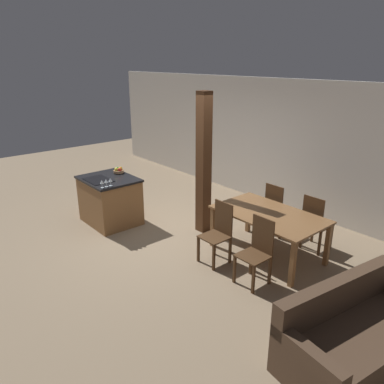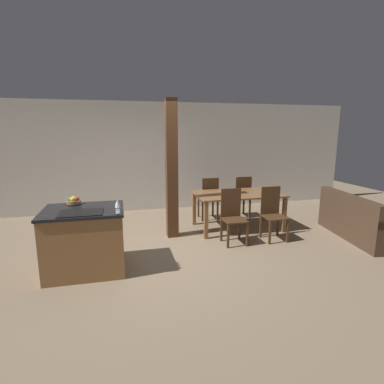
# 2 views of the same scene
# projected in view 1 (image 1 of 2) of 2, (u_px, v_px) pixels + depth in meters

# --- Properties ---
(ground_plane) EXTENTS (16.00, 16.00, 0.00)m
(ground_plane) POSITION_uv_depth(u_px,v_px,m) (163.00, 234.00, 6.92)
(ground_plane) COLOR #847056
(wall_back) EXTENTS (11.20, 0.08, 2.70)m
(wall_back) POSITION_uv_depth(u_px,v_px,m) (267.00, 142.00, 8.22)
(wall_back) COLOR silver
(wall_back) RESTS_ON ground_plane
(kitchen_island) EXTENTS (1.10, 0.90, 0.92)m
(kitchen_island) POSITION_uv_depth(u_px,v_px,m) (110.00, 200.00, 7.31)
(kitchen_island) COLOR olive
(kitchen_island) RESTS_ON ground_plane
(fruit_bowl) EXTENTS (0.21, 0.21, 0.11)m
(fruit_bowl) POSITION_uv_depth(u_px,v_px,m) (119.00, 170.00, 7.45)
(fruit_bowl) COLOR #99704C
(fruit_bowl) RESTS_ON kitchen_island
(wine_glass_near) EXTENTS (0.07, 0.07, 0.14)m
(wine_glass_near) POSITION_uv_depth(u_px,v_px,m) (102.00, 182.00, 6.54)
(wine_glass_near) COLOR silver
(wine_glass_near) RESTS_ON kitchen_island
(wine_glass_middle) EXTENTS (0.07, 0.07, 0.14)m
(wine_glass_middle) POSITION_uv_depth(u_px,v_px,m) (106.00, 181.00, 6.60)
(wine_glass_middle) COLOR silver
(wine_glass_middle) RESTS_ON kitchen_island
(wine_glass_far) EXTENTS (0.07, 0.07, 0.14)m
(wine_glass_far) POSITION_uv_depth(u_px,v_px,m) (110.00, 180.00, 6.65)
(wine_glass_far) COLOR silver
(wine_glass_far) RESTS_ON kitchen_island
(dining_table) EXTENTS (1.75, 1.03, 0.75)m
(dining_table) POSITION_uv_depth(u_px,v_px,m) (269.00, 219.00, 5.98)
(dining_table) COLOR brown
(dining_table) RESTS_ON ground_plane
(dining_chair_near_left) EXTENTS (0.40, 0.40, 0.98)m
(dining_chair_near_left) POSITION_uv_depth(u_px,v_px,m) (218.00, 232.00, 5.86)
(dining_chair_near_left) COLOR #472D19
(dining_chair_near_left) RESTS_ON ground_plane
(dining_chair_near_right) EXTENTS (0.40, 0.40, 0.98)m
(dining_chair_near_right) POSITION_uv_depth(u_px,v_px,m) (257.00, 250.00, 5.30)
(dining_chair_near_right) COLOR #472D19
(dining_chair_near_right) RESTS_ON ground_plane
(dining_chair_far_left) EXTENTS (0.40, 0.40, 0.98)m
(dining_chair_far_left) POSITION_uv_depth(u_px,v_px,m) (277.00, 209.00, 6.76)
(dining_chair_far_left) COLOR #472D19
(dining_chair_far_left) RESTS_ON ground_plane
(dining_chair_far_right) EXTENTS (0.40, 0.40, 0.98)m
(dining_chair_far_right) POSITION_uv_depth(u_px,v_px,m) (315.00, 223.00, 6.20)
(dining_chair_far_right) COLOR #472D19
(dining_chair_far_right) RESTS_ON ground_plane
(couch) EXTENTS (1.10, 1.90, 0.84)m
(couch) POSITION_uv_depth(u_px,v_px,m) (357.00, 338.00, 3.95)
(couch) COLOR #473323
(couch) RESTS_ON ground_plane
(timber_post) EXTENTS (0.21, 0.21, 2.56)m
(timber_post) POSITION_uv_depth(u_px,v_px,m) (204.00, 165.00, 6.68)
(timber_post) COLOR #4C2D19
(timber_post) RESTS_ON ground_plane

